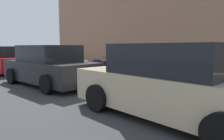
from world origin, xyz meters
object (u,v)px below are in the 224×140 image
object	(u,v)px
suitcase_silver_6	(120,71)
parked_car_beige_0	(170,83)
suitcase_red_0	(184,81)
suitcase_olive_4	(138,74)
suitcase_red_7	(111,70)
fire_hydrant	(86,67)
parking_meter	(223,66)
suitcase_navy_2	(159,78)
parked_car_charcoal_1	(49,66)
suitcase_maroon_5	(128,73)
parked_car_red_2	(3,60)
suitcase_teal_3	(147,76)
suitcase_navy_9	(97,69)
bollard_post	(77,67)
suitcase_black_8	(104,70)
suitcase_black_1	(170,79)

from	to	relation	value
suitcase_silver_6	parked_car_beige_0	xyz separation A→B (m)	(-3.57, 2.25, 0.22)
suitcase_red_0	suitcase_olive_4	world-z (taller)	suitcase_olive_4
suitcase_red_7	fire_hydrant	size ratio (longest dim) A/B	1.11
suitcase_olive_4	parking_meter	distance (m)	2.93
suitcase_navy_2	parked_car_charcoal_1	size ratio (longest dim) A/B	0.20
suitcase_maroon_5	fire_hydrant	distance (m)	2.79
parked_car_red_2	suitcase_teal_3	bearing A→B (deg)	-165.25
suitcase_navy_2	suitcase_maroon_5	bearing A→B (deg)	5.33
suitcase_navy_9	suitcase_red_0	bearing A→B (deg)	-178.58
suitcase_red_7	bollard_post	bearing A→B (deg)	2.08
suitcase_navy_9	suitcase_red_7	bearing A→B (deg)	-179.00
suitcase_black_8	suitcase_navy_9	xyz separation A→B (m)	(0.45, 0.03, 0.02)
suitcase_navy_2	suitcase_navy_9	world-z (taller)	suitcase_navy_2
suitcase_navy_9	suitcase_black_1	bearing A→B (deg)	-179.24
suitcase_red_7	parking_meter	size ratio (longest dim) A/B	0.65
suitcase_teal_3	parked_car_red_2	size ratio (longest dim) A/B	0.20
suitcase_teal_3	bollard_post	xyz separation A→B (m)	(4.18, 0.17, 0.06)
parking_meter	suitcase_red_7	bearing A→B (deg)	4.18
suitcase_navy_2	parked_car_charcoal_1	distance (m)	4.26
suitcase_red_0	parked_car_red_2	world-z (taller)	parked_car_red_2
suitcase_black_1	suitcase_silver_6	distance (m)	2.33
suitcase_red_7	parking_meter	bearing A→B (deg)	-175.82
suitcase_black_1	suitcase_navy_2	world-z (taller)	suitcase_navy_2
suitcase_maroon_5	parked_car_charcoal_1	size ratio (longest dim) A/B	0.20
parked_car_beige_0	suitcase_silver_6	bearing A→B (deg)	-32.25
suitcase_red_7	suitcase_black_1	bearing A→B (deg)	-179.31
suitcase_red_0	parked_car_charcoal_1	world-z (taller)	parked_car_charcoal_1
suitcase_black_8	parked_car_charcoal_1	xyz separation A→B (m)	(0.83, 2.19, 0.24)
suitcase_red_0	suitcase_teal_3	xyz separation A→B (m)	(1.42, -0.00, -0.01)
suitcase_navy_9	parked_car_charcoal_1	xyz separation A→B (m)	(0.38, 2.16, 0.22)
suitcase_red_7	parking_meter	world-z (taller)	parking_meter
suitcase_black_1	suitcase_red_0	bearing A→B (deg)	-173.33
suitcase_teal_3	parked_car_beige_0	world-z (taller)	parked_car_beige_0
bollard_post	suitcase_navy_9	bearing A→B (deg)	-177.25
suitcase_maroon_5	bollard_post	world-z (taller)	suitcase_maroon_5
suitcase_red_7	suitcase_silver_6	bearing A→B (deg)	-171.30
suitcase_black_8	parking_meter	size ratio (longest dim) A/B	0.74
fire_hydrant	suitcase_navy_2	bearing A→B (deg)	-179.17
suitcase_black_1	parked_car_red_2	distance (m)	9.84
suitcase_olive_4	parked_car_red_2	xyz separation A→B (m)	(8.21, 2.24, 0.23)
suitcase_navy_2	suitcase_red_7	distance (m)	2.30
suitcase_navy_2	suitcase_navy_9	xyz separation A→B (m)	(3.19, 0.14, 0.11)
suitcase_navy_2	suitcase_silver_6	world-z (taller)	suitcase_silver_6
suitcase_red_0	suitcase_black_8	size ratio (longest dim) A/B	0.95
suitcase_navy_2	suitcase_navy_9	distance (m)	3.19
suitcase_red_0	fire_hydrant	xyz separation A→B (m)	(5.07, 0.02, 0.09)
suitcase_navy_9	parked_car_charcoal_1	distance (m)	2.21
suitcase_navy_2	suitcase_black_8	world-z (taller)	suitcase_black_8
fire_hydrant	parked_car_beige_0	xyz separation A→B (m)	(-5.85, 2.24, 0.21)
suitcase_red_7	parked_car_charcoal_1	bearing A→B (deg)	59.61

